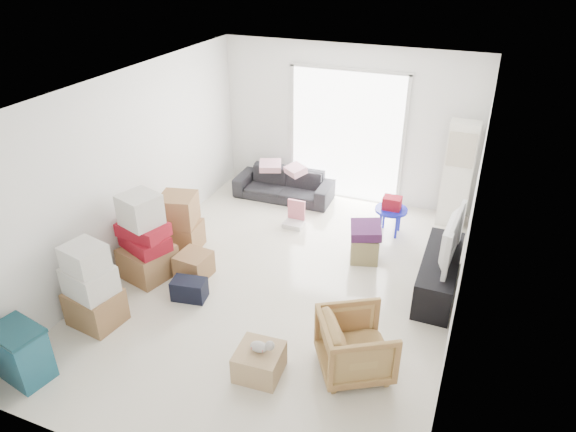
{
  "coord_description": "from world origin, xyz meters",
  "views": [
    {
      "loc": [
        2.23,
        -5.26,
        4.19
      ],
      "look_at": [
        0.03,
        0.2,
        0.98
      ],
      "focal_mm": 32.0,
      "sensor_mm": 36.0,
      "label": 1
    }
  ],
  "objects_px": {
    "ottoman": "(364,248)",
    "kids_table": "(391,208)",
    "television": "(443,253)",
    "storage_bins": "(22,353)",
    "sofa": "(284,180)",
    "tv_console": "(439,274)",
    "ac_tower": "(458,175)",
    "armchair": "(356,342)",
    "wood_crate": "(259,362)"
  },
  "relations": [
    {
      "from": "ac_tower",
      "to": "wood_crate",
      "type": "relative_size",
      "value": 3.65
    },
    {
      "from": "sofa",
      "to": "ottoman",
      "type": "xyz_separation_m",
      "value": [
        1.87,
        -1.45,
        -0.15
      ]
    },
    {
      "from": "tv_console",
      "to": "sofa",
      "type": "relative_size",
      "value": 0.88
    },
    {
      "from": "armchair",
      "to": "storage_bins",
      "type": "height_order",
      "value": "armchair"
    },
    {
      "from": "armchair",
      "to": "wood_crate",
      "type": "height_order",
      "value": "armchair"
    },
    {
      "from": "sofa",
      "to": "wood_crate",
      "type": "bearing_deg",
      "value": -72.83
    },
    {
      "from": "tv_console",
      "to": "wood_crate",
      "type": "distance_m",
      "value": 2.77
    },
    {
      "from": "wood_crate",
      "to": "ac_tower",
      "type": "bearing_deg",
      "value": 69.96
    },
    {
      "from": "television",
      "to": "storage_bins",
      "type": "xyz_separation_m",
      "value": [
        -3.9,
        -3.24,
        -0.26
      ]
    },
    {
      "from": "armchair",
      "to": "wood_crate",
      "type": "distance_m",
      "value": 1.06
    },
    {
      "from": "storage_bins",
      "to": "ottoman",
      "type": "distance_m",
      "value": 4.56
    },
    {
      "from": "sofa",
      "to": "ottoman",
      "type": "bearing_deg",
      "value": -39.41
    },
    {
      "from": "ac_tower",
      "to": "tv_console",
      "type": "relative_size",
      "value": 1.14
    },
    {
      "from": "armchair",
      "to": "storage_bins",
      "type": "relative_size",
      "value": 1.18
    },
    {
      "from": "ac_tower",
      "to": "armchair",
      "type": "bearing_deg",
      "value": -99.0
    },
    {
      "from": "sofa",
      "to": "wood_crate",
      "type": "relative_size",
      "value": 3.65
    },
    {
      "from": "sofa",
      "to": "kids_table",
      "type": "relative_size",
      "value": 2.74
    },
    {
      "from": "kids_table",
      "to": "wood_crate",
      "type": "relative_size",
      "value": 1.33
    },
    {
      "from": "ac_tower",
      "to": "sofa",
      "type": "height_order",
      "value": "ac_tower"
    },
    {
      "from": "ac_tower",
      "to": "sofa",
      "type": "distance_m",
      "value": 2.97
    },
    {
      "from": "ottoman",
      "to": "kids_table",
      "type": "height_order",
      "value": "kids_table"
    },
    {
      "from": "ac_tower",
      "to": "wood_crate",
      "type": "distance_m",
      "value": 4.55
    },
    {
      "from": "armchair",
      "to": "television",
      "type": "bearing_deg",
      "value": -50.24
    },
    {
      "from": "ac_tower",
      "to": "tv_console",
      "type": "height_order",
      "value": "ac_tower"
    },
    {
      "from": "ac_tower",
      "to": "kids_table",
      "type": "height_order",
      "value": "ac_tower"
    },
    {
      "from": "ottoman",
      "to": "wood_crate",
      "type": "bearing_deg",
      "value": -100.53
    },
    {
      "from": "kids_table",
      "to": "storage_bins",
      "type": "bearing_deg",
      "value": -123.54
    },
    {
      "from": "ottoman",
      "to": "kids_table",
      "type": "bearing_deg",
      "value": 78.49
    },
    {
      "from": "television",
      "to": "ottoman",
      "type": "bearing_deg",
      "value": 76.36
    },
    {
      "from": "sofa",
      "to": "ottoman",
      "type": "distance_m",
      "value": 2.37
    },
    {
      "from": "tv_console",
      "to": "armchair",
      "type": "xyz_separation_m",
      "value": [
        -0.65,
        -1.83,
        0.12
      ]
    },
    {
      "from": "ottoman",
      "to": "ac_tower",
      "type": "bearing_deg",
      "value": 56.67
    },
    {
      "from": "storage_bins",
      "to": "wood_crate",
      "type": "distance_m",
      "value": 2.51
    },
    {
      "from": "tv_console",
      "to": "kids_table",
      "type": "xyz_separation_m",
      "value": [
        -0.92,
        1.25,
        0.2
      ]
    },
    {
      "from": "ottoman",
      "to": "wood_crate",
      "type": "distance_m",
      "value": 2.66
    },
    {
      "from": "television",
      "to": "sofa",
      "type": "height_order",
      "value": "sofa"
    },
    {
      "from": "tv_console",
      "to": "ottoman",
      "type": "distance_m",
      "value": 1.16
    },
    {
      "from": "ac_tower",
      "to": "ottoman",
      "type": "height_order",
      "value": "ac_tower"
    },
    {
      "from": "sofa",
      "to": "armchair",
      "type": "bearing_deg",
      "value": -58.97
    },
    {
      "from": "tv_console",
      "to": "kids_table",
      "type": "distance_m",
      "value": 1.57
    },
    {
      "from": "ottoman",
      "to": "armchair",
      "type": "bearing_deg",
      "value": -78.23
    },
    {
      "from": "armchair",
      "to": "wood_crate",
      "type": "xyz_separation_m",
      "value": [
        -0.94,
        -0.44,
        -0.22
      ]
    },
    {
      "from": "armchair",
      "to": "sofa",
      "type": "bearing_deg",
      "value": 1.91
    },
    {
      "from": "sofa",
      "to": "armchair",
      "type": "relative_size",
      "value": 2.3
    },
    {
      "from": "armchair",
      "to": "ottoman",
      "type": "height_order",
      "value": "armchair"
    },
    {
      "from": "ottoman",
      "to": "wood_crate",
      "type": "height_order",
      "value": "ottoman"
    },
    {
      "from": "tv_console",
      "to": "armchair",
      "type": "bearing_deg",
      "value": -109.54
    },
    {
      "from": "tv_console",
      "to": "ac_tower",
      "type": "bearing_deg",
      "value": 91.47
    },
    {
      "from": "armchair",
      "to": "kids_table",
      "type": "bearing_deg",
      "value": -25.69
    },
    {
      "from": "television",
      "to": "storage_bins",
      "type": "bearing_deg",
      "value": 133.77
    }
  ]
}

